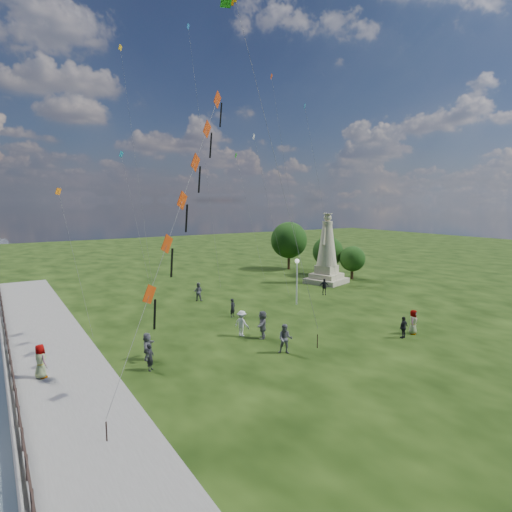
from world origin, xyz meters
TOP-DOWN VIEW (x-y plane):
  - ground at (36.75, 10.00)m, footprint 106.50×160.00m
  - waterfront at (-15.24, 8.99)m, footprint 200.00×200.00m
  - statue at (15.55, 19.21)m, footprint 4.96×4.96m
  - lamppost at (6.43, 12.90)m, footprint 0.39×0.39m
  - tree_row at (18.34, 26.28)m, footprint 6.01×14.03m
  - person_0 at (-9.71, 5.15)m, footprint 0.63×0.66m
  - person_1 at (-1.82, 3.30)m, footprint 1.05×1.00m
  - person_2 at (-2.35, 7.72)m, footprint 1.01×1.31m
  - person_3 at (6.80, 1.40)m, footprint 0.94×0.57m
  - person_4 at (8.13, 1.66)m, footprint 0.99×0.85m
  - person_5 at (-9.34, 6.81)m, footprint 1.40×1.64m
  - person_6 at (-0.49, 12.35)m, footprint 0.65×0.55m
  - person_7 at (-0.50, 19.03)m, footprint 0.98×0.94m
  - person_9 at (11.25, 14.67)m, footprint 1.08×0.94m
  - person_10 at (-15.00, 7.00)m, footprint 0.86×1.03m
  - person_11 at (-1.37, 6.56)m, footprint 1.70×1.86m
  - red_kite_train at (-7.48, 4.61)m, footprint 10.06×9.35m
  - small_kites at (3.42, 23.43)m, footprint 27.74×17.07m

SIDE VIEW (x-z plane):
  - ground at x=36.75m, z-range -0.60..0.00m
  - waterfront at x=-15.24m, z-range -0.82..0.69m
  - person_6 at x=-0.49m, z-range 0.00..1.50m
  - person_0 at x=-9.71m, z-range 0.00..1.51m
  - person_3 at x=6.80m, z-range 0.00..1.52m
  - person_9 at x=11.25m, z-range 0.00..1.65m
  - person_5 at x=-9.34m, z-range 0.00..1.65m
  - person_7 at x=-0.50m, z-range 0.00..1.73m
  - person_4 at x=8.13m, z-range 0.00..1.74m
  - person_2 at x=-2.35m, z-range 0.00..1.80m
  - person_10 at x=-15.00m, z-range 0.00..1.82m
  - person_1 at x=-1.82m, z-range 0.00..1.85m
  - person_11 at x=-1.37m, z-range 0.00..1.91m
  - statue at x=15.55m, z-range -0.97..6.98m
  - lamppost at x=6.43m, z-range 0.93..5.11m
  - tree_row at x=18.34m, z-range 0.30..6.79m
  - red_kite_train at x=-7.48m, z-range 1.95..18.22m
  - small_kites at x=3.42m, z-range 0.97..29.20m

